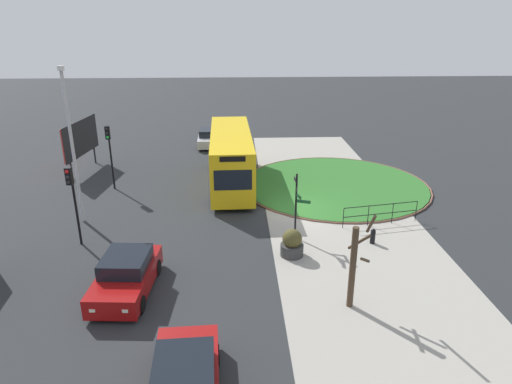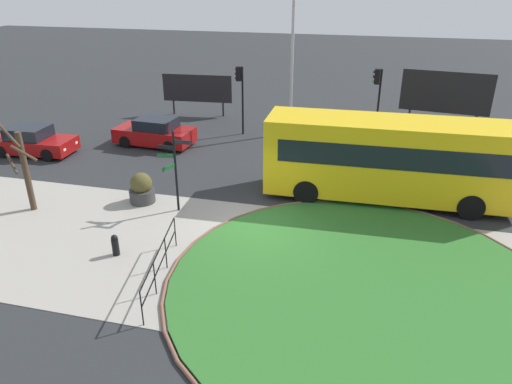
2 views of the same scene
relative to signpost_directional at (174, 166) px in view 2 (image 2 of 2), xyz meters
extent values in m
plane|color=#282B2D|center=(3.45, -0.56, -1.89)|extent=(120.00, 120.00, 0.00)
cube|color=#9E998E|center=(3.45, -2.68, -1.88)|extent=(32.00, 7.75, 0.02)
cylinder|color=#2D6B28|center=(7.20, -3.39, -1.84)|extent=(11.38, 11.38, 0.10)
torus|color=brown|center=(7.20, -3.39, -1.84)|extent=(11.69, 11.69, 0.11)
cylinder|color=black|center=(0.04, 0.03, -0.32)|extent=(0.09, 0.09, 3.15)
sphere|color=black|center=(0.04, 0.03, 1.31)|extent=(0.10, 0.10, 0.10)
cube|color=black|center=(0.39, 0.05, 0.94)|extent=(0.61, 0.07, 0.15)
cube|color=black|center=(-0.32, 0.08, 0.67)|extent=(0.64, 0.12, 0.15)
cube|color=#195128|center=(-0.30, -0.04, 0.38)|extent=(0.61, 0.16, 0.15)
cube|color=#195128|center=(-0.08, -0.31, 0.03)|extent=(0.26, 0.61, 0.15)
cylinder|color=black|center=(-0.70, -3.50, -1.59)|extent=(0.23, 0.23, 0.61)
sphere|color=black|center=(-0.70, -3.50, -1.24)|extent=(0.22, 0.22, 0.22)
cube|color=black|center=(1.36, -4.47, -0.81)|extent=(0.76, 3.96, 0.03)
cube|color=black|center=(1.36, -4.47, -1.30)|extent=(0.76, 3.96, 0.03)
cylinder|color=black|center=(0.99, -2.49, -1.35)|extent=(0.04, 0.04, 1.08)
cylinder|color=black|center=(1.23, -3.81, -1.35)|extent=(0.04, 0.04, 1.08)
cylinder|color=black|center=(1.48, -5.13, -1.35)|extent=(0.04, 0.04, 1.08)
cylinder|color=black|center=(1.72, -6.45, -1.35)|extent=(0.04, 0.04, 1.08)
cube|color=yellow|center=(7.82, 3.08, -0.10)|extent=(9.72, 2.67, 3.03)
cube|color=black|center=(7.85, 1.85, 0.32)|extent=(8.50, 0.24, 0.88)
cube|color=black|center=(7.79, 4.30, 0.32)|extent=(8.50, 0.24, 0.88)
cube|color=black|center=(2.98, 2.95, 0.05)|extent=(0.07, 1.99, 1.10)
cube|color=black|center=(2.98, 2.95, 1.19)|extent=(0.05, 1.33, 0.28)
cylinder|color=black|center=(4.76, 1.88, -1.39)|extent=(1.01, 0.33, 1.00)
cylinder|color=black|center=(4.70, 4.11, -1.39)|extent=(1.01, 0.33, 1.00)
cylinder|color=black|center=(10.94, 2.04, -1.39)|extent=(1.01, 0.33, 1.00)
cylinder|color=black|center=(10.88, 4.27, -1.39)|extent=(1.01, 0.33, 1.00)
cube|color=maroon|center=(-4.18, 7.02, -1.34)|extent=(4.25, 2.14, 0.76)
cube|color=black|center=(-4.01, 7.01, -0.68)|extent=(2.09, 1.77, 0.56)
cube|color=#EAEACC|center=(-6.29, 6.60, -1.30)|extent=(0.03, 0.20, 0.12)
cube|color=#EAEACC|center=(-6.21, 7.72, -1.30)|extent=(0.03, 0.20, 0.12)
cylinder|color=black|center=(-5.52, 6.26, -1.57)|extent=(0.65, 0.26, 0.64)
cylinder|color=black|center=(-5.40, 7.96, -1.57)|extent=(0.65, 0.26, 0.64)
cylinder|color=black|center=(-2.96, 6.08, -1.57)|extent=(0.65, 0.26, 0.64)
cylinder|color=black|center=(-2.84, 7.78, -1.57)|extent=(0.65, 0.26, 0.64)
cube|color=maroon|center=(-9.58, 4.26, -1.38)|extent=(4.21, 2.01, 0.67)
cube|color=black|center=(-9.74, 4.25, -0.76)|extent=(1.98, 1.69, 0.58)
cube|color=#EAEACC|center=(-7.53, 4.90, -1.35)|extent=(0.03, 0.20, 0.12)
cube|color=#EAEACC|center=(-7.48, 3.81, -1.35)|extent=(0.03, 0.20, 0.12)
cylinder|color=black|center=(-8.34, 5.15, -1.57)|extent=(0.65, 0.25, 0.64)
cylinder|color=black|center=(-8.26, 3.49, -1.57)|extent=(0.65, 0.25, 0.64)
cylinder|color=black|center=(-10.89, 5.03, -1.57)|extent=(0.65, 0.25, 0.64)
cylinder|color=black|center=(-10.82, 3.37, -1.57)|extent=(0.65, 0.25, 0.64)
cylinder|color=black|center=(7.27, 10.28, 0.09)|extent=(0.11, 0.11, 3.96)
cube|color=black|center=(7.07, 10.26, 1.68)|extent=(0.28, 0.28, 0.78)
sphere|color=black|center=(6.92, 10.25, 1.92)|extent=(0.16, 0.16, 0.16)
sphere|color=black|center=(6.92, 10.25, 1.68)|extent=(0.16, 0.16, 0.16)
sphere|color=green|center=(6.92, 10.25, 1.43)|extent=(0.16, 0.16, 0.16)
cylinder|color=black|center=(-0.10, 10.03, 0.01)|extent=(0.11, 0.11, 3.80)
cube|color=black|center=(-0.31, 10.04, 1.52)|extent=(0.28, 0.28, 0.78)
sphere|color=red|center=(-0.46, 10.05, 1.76)|extent=(0.16, 0.16, 0.16)
sphere|color=black|center=(-0.46, 10.05, 1.52)|extent=(0.16, 0.16, 0.16)
sphere|color=black|center=(-0.46, 10.05, 1.28)|extent=(0.16, 0.16, 0.16)
cylinder|color=#B7B7BC|center=(2.51, 10.73, 1.89)|extent=(0.16, 0.16, 7.56)
cylinder|color=black|center=(9.14, 13.44, -0.73)|extent=(0.12, 0.12, 2.31)
cylinder|color=black|center=(12.73, 12.96, -0.73)|extent=(0.12, 0.12, 2.31)
cube|color=red|center=(10.93, 13.20, 0.42)|extent=(4.80, 0.76, 2.23)
cube|color=black|center=(10.92, 13.13, 0.42)|extent=(4.88, 0.69, 2.33)
cylinder|color=black|center=(-5.63, 13.06, -1.02)|extent=(0.12, 0.12, 1.75)
cylinder|color=black|center=(-2.33, 13.31, -1.02)|extent=(0.12, 0.12, 1.75)
cube|color=silver|center=(-3.98, 13.19, -0.14)|extent=(4.41, 0.45, 1.62)
cube|color=black|center=(-3.98, 13.12, -0.14)|extent=(4.50, 0.37, 1.72)
cylinder|color=#383838|center=(-1.66, 0.39, -1.62)|extent=(1.02, 1.02, 0.55)
sphere|color=#4C4723|center=(-1.66, 0.39, -1.06)|extent=(0.87, 0.87, 0.87)
cylinder|color=#423323|center=(-5.51, -1.27, -0.31)|extent=(0.23, 0.23, 3.17)
cylinder|color=#423323|center=(-5.21, -1.51, 0.57)|extent=(0.62, 0.71, 0.81)
cylinder|color=#423323|center=(-5.56, -1.75, 1.42)|extent=(1.06, 0.21, 1.08)
cylinder|color=#423323|center=(-5.75, -1.61, 0.14)|extent=(0.79, 0.59, 0.59)
camera|label=1|loc=(-19.29, 2.79, 7.92)|focal=31.83mm
camera|label=2|loc=(7.01, -15.38, 6.58)|focal=33.49mm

